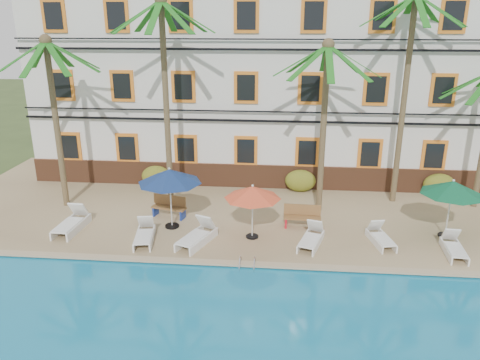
# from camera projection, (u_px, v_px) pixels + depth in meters

# --- Properties ---
(ground) EXTENTS (100.00, 100.00, 0.00)m
(ground) POSITION_uv_depth(u_px,v_px,m) (271.00, 260.00, 17.09)
(ground) COLOR #384C23
(ground) RESTS_ON ground
(pool_deck) EXTENTS (30.00, 12.00, 0.25)m
(pool_deck) POSITION_uv_depth(u_px,v_px,m) (274.00, 205.00, 21.75)
(pool_deck) COLOR tan
(pool_deck) RESTS_ON ground
(pool_coping) EXTENTS (30.00, 0.35, 0.06)m
(pool_coping) POSITION_uv_depth(u_px,v_px,m) (271.00, 265.00, 16.15)
(pool_coping) COLOR tan
(pool_coping) RESTS_ON pool_deck
(hotel_building) EXTENTS (25.40, 6.44, 10.22)m
(hotel_building) POSITION_uv_depth(u_px,v_px,m) (279.00, 78.00, 24.71)
(hotel_building) COLOR silver
(hotel_building) RESTS_ON pool_deck
(palm_a) EXTENTS (4.33, 4.33, 7.49)m
(palm_a) POSITION_uv_depth(u_px,v_px,m) (53.00, 99.00, 19.84)
(palm_a) COLOR brown
(palm_a) RESTS_ON pool_deck
(palm_b) EXTENTS (4.33, 4.33, 9.04)m
(palm_b) POSITION_uv_depth(u_px,v_px,m) (165.00, 78.00, 19.57)
(palm_b) COLOR brown
(palm_b) RESTS_ON pool_deck
(palm_c) EXTENTS (4.33, 4.33, 7.36)m
(palm_c) POSITION_uv_depth(u_px,v_px,m) (325.00, 103.00, 19.29)
(palm_c) COLOR brown
(palm_c) RESTS_ON pool_deck
(palm_d) EXTENTS (4.33, 4.33, 9.27)m
(palm_d) POSITION_uv_depth(u_px,v_px,m) (407.00, 73.00, 20.00)
(palm_d) COLOR brown
(palm_d) RESTS_ON pool_deck
(shrub_left) EXTENTS (1.50, 0.90, 1.10)m
(shrub_left) POSITION_uv_depth(u_px,v_px,m) (156.00, 176.00, 23.55)
(shrub_left) COLOR #255217
(shrub_left) RESTS_ON pool_deck
(shrub_mid) EXTENTS (1.50, 0.90, 1.10)m
(shrub_mid) POSITION_uv_depth(u_px,v_px,m) (300.00, 181.00, 22.93)
(shrub_mid) COLOR #255217
(shrub_mid) RESTS_ON pool_deck
(shrub_right) EXTENTS (1.50, 0.90, 1.10)m
(shrub_right) POSITION_uv_depth(u_px,v_px,m) (439.00, 185.00, 22.36)
(shrub_right) COLOR #255217
(shrub_right) RESTS_ON pool_deck
(umbrella_blue) EXTENTS (2.56, 2.56, 2.56)m
(umbrella_blue) POSITION_uv_depth(u_px,v_px,m) (170.00, 176.00, 18.46)
(umbrella_blue) COLOR black
(umbrella_blue) RESTS_ON pool_deck
(umbrella_red) EXTENTS (2.18, 2.18, 2.19)m
(umbrella_red) POSITION_uv_depth(u_px,v_px,m) (253.00, 193.00, 17.65)
(umbrella_red) COLOR black
(umbrella_red) RESTS_ON pool_deck
(umbrella_green) EXTENTS (2.37, 2.37, 2.37)m
(umbrella_green) POSITION_uv_depth(u_px,v_px,m) (452.00, 188.00, 17.68)
(umbrella_green) COLOR black
(umbrella_green) RESTS_ON pool_deck
(lounger_a) EXTENTS (0.85, 2.11, 0.98)m
(lounger_a) POSITION_uv_depth(u_px,v_px,m) (72.00, 223.00, 18.79)
(lounger_a) COLOR white
(lounger_a) RESTS_ON pool_deck
(lounger_b) EXTENTS (0.93, 1.91, 0.87)m
(lounger_b) POSITION_uv_depth(u_px,v_px,m) (145.00, 234.00, 17.87)
(lounger_b) COLOR white
(lounger_b) RESTS_ON pool_deck
(lounger_c) EXTENTS (1.41, 2.14, 0.95)m
(lounger_c) POSITION_uv_depth(u_px,v_px,m) (197.00, 236.00, 17.69)
(lounger_c) COLOR white
(lounger_c) RESTS_ON pool_deck
(lounger_d) EXTENTS (1.14, 1.90, 0.85)m
(lounger_d) POSITION_uv_depth(u_px,v_px,m) (311.00, 238.00, 17.57)
(lounger_d) COLOR white
(lounger_d) RESTS_ON pool_deck
(lounger_e) EXTENTS (0.94, 1.76, 0.79)m
(lounger_e) POSITION_uv_depth(u_px,v_px,m) (381.00, 237.00, 17.70)
(lounger_e) COLOR white
(lounger_e) RESTS_ON pool_deck
(lounger_f) EXTENTS (0.73, 1.76, 0.82)m
(lounger_f) POSITION_uv_depth(u_px,v_px,m) (454.00, 247.00, 16.89)
(lounger_f) COLOR white
(lounger_f) RESTS_ON pool_deck
(bench_left) EXTENTS (1.57, 0.82, 0.93)m
(bench_left) POSITION_uv_depth(u_px,v_px,m) (170.00, 206.00, 20.04)
(bench_left) COLOR olive
(bench_left) RESTS_ON pool_deck
(bench_right) EXTENTS (1.52, 0.54, 0.93)m
(bench_right) POSITION_uv_depth(u_px,v_px,m) (302.00, 216.00, 19.04)
(bench_right) COLOR olive
(bench_right) RESTS_ON pool_deck
(pool_ladder) EXTENTS (0.54, 0.74, 0.74)m
(pool_ladder) POSITION_uv_depth(u_px,v_px,m) (247.00, 266.00, 16.13)
(pool_ladder) COLOR silver
(pool_ladder) RESTS_ON ground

